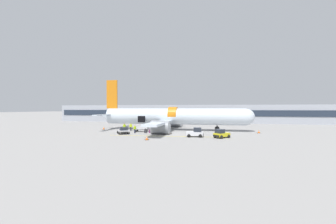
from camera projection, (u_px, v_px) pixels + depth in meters
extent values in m
plane|color=gray|center=(172.00, 134.00, 39.00)|extent=(500.00, 500.00, 0.00)
cube|color=yellow|center=(161.00, 136.00, 35.65)|extent=(18.34, 1.57, 0.01)
cube|color=#9EA3AD|center=(191.00, 113.00, 74.49)|extent=(96.78, 12.95, 5.97)
cube|color=#232D3D|center=(189.00, 113.00, 68.09)|extent=(94.85, 0.16, 1.91)
cylinder|color=silver|center=(173.00, 116.00, 45.46)|extent=(30.63, 3.54, 3.54)
sphere|color=silver|center=(246.00, 117.00, 42.28)|extent=(3.36, 3.36, 3.36)
cone|color=silver|center=(110.00, 116.00, 48.65)|extent=(4.07, 3.25, 3.25)
cylinder|color=orange|center=(173.00, 115.00, 45.42)|extent=(1.84, 3.54, 3.54)
cube|color=orange|center=(112.00, 94.00, 48.42)|extent=(2.65, 0.28, 6.63)
cube|color=silver|center=(104.00, 115.00, 44.80)|extent=(1.10, 7.59, 0.20)
cube|color=silver|center=(119.00, 114.00, 52.22)|extent=(1.10, 7.59, 0.20)
cube|color=silver|center=(160.00, 123.00, 38.59)|extent=(2.62, 13.56, 0.40)
cube|color=silver|center=(174.00, 119.00, 52.88)|extent=(2.62, 13.56, 0.40)
cylinder|color=gray|center=(160.00, 127.00, 38.41)|extent=(3.46, 2.51, 2.51)
cylinder|color=gray|center=(174.00, 122.00, 53.01)|extent=(3.46, 2.51, 2.51)
cube|color=black|center=(142.00, 119.00, 45.17)|extent=(1.70, 0.12, 1.40)
cylinder|color=#56565B|center=(217.00, 125.00, 43.52)|extent=(0.22, 0.22, 1.65)
sphere|color=black|center=(217.00, 129.00, 43.53)|extent=(1.03, 1.03, 1.03)
cylinder|color=#56565B|center=(157.00, 125.00, 43.72)|extent=(0.22, 0.22, 1.65)
sphere|color=black|center=(157.00, 129.00, 43.73)|extent=(1.03, 1.03, 1.03)
cylinder|color=#56565B|center=(162.00, 123.00, 48.54)|extent=(0.22, 0.22, 1.65)
sphere|color=black|center=(162.00, 127.00, 48.56)|extent=(1.03, 1.03, 1.03)
cube|color=yellow|center=(222.00, 135.00, 33.58)|extent=(2.77, 2.77, 0.55)
cube|color=#232833|center=(220.00, 131.00, 33.33)|extent=(1.64, 1.64, 0.65)
cube|color=black|center=(216.00, 136.00, 32.86)|extent=(0.97, 0.97, 0.28)
sphere|color=black|center=(215.00, 136.00, 33.67)|extent=(0.56, 0.56, 0.56)
sphere|color=black|center=(221.00, 137.00, 32.56)|extent=(0.56, 0.56, 0.56)
sphere|color=black|center=(222.00, 135.00, 34.60)|extent=(0.56, 0.56, 0.56)
sphere|color=black|center=(229.00, 136.00, 33.50)|extent=(0.56, 0.56, 0.56)
cube|color=silver|center=(194.00, 134.00, 34.72)|extent=(2.89, 1.78, 0.63)
cube|color=#232833|center=(197.00, 130.00, 34.66)|extent=(1.37, 1.39, 0.71)
cube|color=black|center=(203.00, 134.00, 34.58)|extent=(0.27, 1.34, 0.31)
sphere|color=black|center=(200.00, 136.00, 33.93)|extent=(0.56, 0.56, 0.56)
sphere|color=black|center=(200.00, 135.00, 35.34)|extent=(0.56, 0.56, 0.56)
sphere|color=black|center=(189.00, 136.00, 34.11)|extent=(0.56, 0.56, 0.56)
sphere|color=black|center=(189.00, 135.00, 35.52)|extent=(0.56, 0.56, 0.56)
cube|color=silver|center=(123.00, 131.00, 38.75)|extent=(2.71, 2.86, 0.49)
cube|color=#232833|center=(124.00, 129.00, 38.36)|extent=(1.76, 1.67, 0.59)
cube|color=black|center=(125.00, 133.00, 37.64)|extent=(1.30, 0.97, 0.24)
sphere|color=black|center=(120.00, 133.00, 37.71)|extent=(0.56, 0.56, 0.56)
sphere|color=black|center=(128.00, 133.00, 38.34)|extent=(0.56, 0.56, 0.56)
sphere|color=black|center=(118.00, 132.00, 39.16)|extent=(0.56, 0.56, 0.56)
sphere|color=black|center=(127.00, 132.00, 39.79)|extent=(0.56, 0.56, 0.56)
cube|color=silver|center=(141.00, 129.00, 42.32)|extent=(2.96, 1.61, 0.05)
cube|color=silver|center=(148.00, 128.00, 42.15)|extent=(0.18, 1.37, 0.51)
cube|color=silver|center=(140.00, 128.00, 41.67)|extent=(2.79, 0.31, 0.51)
cube|color=silver|center=(142.00, 127.00, 42.96)|extent=(2.79, 0.31, 0.51)
cube|color=#333338|center=(150.00, 130.00, 42.10)|extent=(0.90, 0.16, 0.06)
sphere|color=black|center=(145.00, 131.00, 41.53)|extent=(0.40, 0.40, 0.40)
sphere|color=black|center=(147.00, 130.00, 42.88)|extent=(0.40, 0.40, 0.40)
sphere|color=black|center=(136.00, 131.00, 41.77)|extent=(0.40, 0.40, 0.40)
sphere|color=black|center=(137.00, 130.00, 43.13)|extent=(0.40, 0.40, 0.40)
cube|color=#2D2D33|center=(137.00, 128.00, 42.71)|extent=(0.47, 0.38, 0.36)
cube|color=olive|center=(141.00, 128.00, 42.63)|extent=(0.51, 0.39, 0.33)
cylinder|color=black|center=(124.00, 130.00, 41.17)|extent=(0.46, 0.46, 0.89)
cylinder|color=#B7E019|center=(124.00, 126.00, 41.15)|extent=(0.58, 0.58, 0.70)
sphere|color=#9E7556|center=(124.00, 124.00, 41.14)|extent=(0.25, 0.25, 0.25)
cylinder|color=#B7E019|center=(126.00, 127.00, 41.31)|extent=(0.19, 0.19, 0.64)
cylinder|color=#B7E019|center=(123.00, 127.00, 41.00)|extent=(0.19, 0.19, 0.64)
cylinder|color=#1E2338|center=(135.00, 131.00, 40.07)|extent=(0.39, 0.39, 0.75)
cylinder|color=#B7E019|center=(135.00, 128.00, 40.06)|extent=(0.50, 0.50, 0.59)
sphere|color=#9E7556|center=(135.00, 126.00, 40.05)|extent=(0.21, 0.21, 0.21)
cylinder|color=#B7E019|center=(134.00, 128.00, 39.95)|extent=(0.16, 0.16, 0.54)
cylinder|color=#B7E019|center=(136.00, 128.00, 40.17)|extent=(0.16, 0.16, 0.54)
cylinder|color=#1E2338|center=(154.00, 130.00, 41.91)|extent=(0.35, 0.35, 0.81)
cylinder|color=#CCE523|center=(154.00, 126.00, 41.90)|extent=(0.45, 0.45, 0.63)
sphere|color=#9E7556|center=(154.00, 124.00, 41.89)|extent=(0.22, 0.22, 0.22)
cylinder|color=#CCE523|center=(154.00, 127.00, 42.10)|extent=(0.14, 0.14, 0.58)
cylinder|color=#CCE523|center=(153.00, 127.00, 41.70)|extent=(0.14, 0.14, 0.58)
cylinder|color=#2D2D33|center=(131.00, 129.00, 44.24)|extent=(0.33, 0.33, 0.81)
cylinder|color=#CCE523|center=(131.00, 125.00, 44.22)|extent=(0.42, 0.42, 0.64)
sphere|color=tan|center=(131.00, 123.00, 44.22)|extent=(0.22, 0.22, 0.22)
cylinder|color=#CCE523|center=(130.00, 126.00, 44.25)|extent=(0.13, 0.13, 0.59)
cylinder|color=#CCE523|center=(132.00, 126.00, 44.20)|extent=(0.13, 0.13, 0.59)
cylinder|color=black|center=(158.00, 130.00, 41.99)|extent=(0.41, 0.41, 0.80)
cylinder|color=orange|center=(158.00, 126.00, 41.98)|extent=(0.53, 0.53, 0.63)
sphere|color=brown|center=(158.00, 124.00, 41.97)|extent=(0.22, 0.22, 0.22)
cylinder|color=orange|center=(159.00, 127.00, 42.08)|extent=(0.17, 0.17, 0.58)
cylinder|color=orange|center=(157.00, 127.00, 41.88)|extent=(0.17, 0.17, 0.58)
cube|color=#721951|center=(150.00, 131.00, 40.25)|extent=(0.43, 0.33, 0.74)
cube|color=black|center=(150.00, 129.00, 40.24)|extent=(0.25, 0.09, 0.12)
cube|color=#2D2D33|center=(146.00, 131.00, 40.04)|extent=(0.52, 0.29, 0.75)
cube|color=black|center=(146.00, 129.00, 40.03)|extent=(0.31, 0.09, 0.12)
cube|color=black|center=(259.00, 133.00, 40.16)|extent=(0.65, 0.65, 0.03)
cone|color=orange|center=(259.00, 132.00, 40.15)|extent=(0.48, 0.48, 0.55)
cylinder|color=white|center=(259.00, 131.00, 40.15)|extent=(0.28, 0.28, 0.07)
cube|color=black|center=(147.00, 140.00, 31.37)|extent=(0.63, 0.63, 0.03)
cone|color=orange|center=(147.00, 138.00, 31.36)|extent=(0.47, 0.47, 0.59)
cylinder|color=white|center=(147.00, 138.00, 31.36)|extent=(0.27, 0.27, 0.07)
cube|color=black|center=(169.00, 134.00, 38.60)|extent=(0.62, 0.62, 0.03)
cone|color=orange|center=(169.00, 132.00, 38.59)|extent=(0.46, 0.46, 0.80)
cylinder|color=white|center=(169.00, 132.00, 38.59)|extent=(0.27, 0.27, 0.10)
cube|color=black|center=(104.00, 129.00, 47.05)|extent=(0.63, 0.63, 0.03)
cone|color=orange|center=(104.00, 128.00, 47.05)|extent=(0.47, 0.47, 0.68)
cylinder|color=white|center=(104.00, 128.00, 47.05)|extent=(0.27, 0.27, 0.08)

